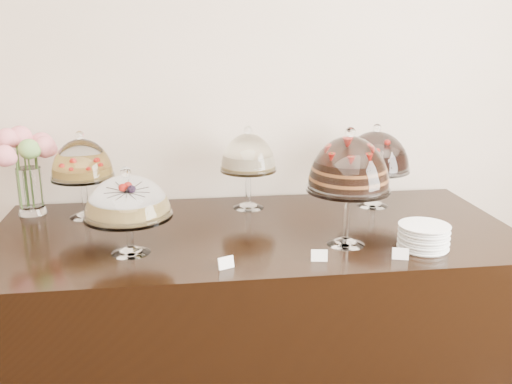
{
  "coord_description": "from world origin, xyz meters",
  "views": [
    {
      "loc": [
        0.03,
        0.19,
        1.72
      ],
      "look_at": [
        0.34,
        2.4,
        1.08
      ],
      "focal_mm": 40.0,
      "sensor_mm": 36.0,
      "label": 1
    }
  ],
  "objects": [
    {
      "name": "wall_back",
      "position": [
        0.0,
        3.0,
        1.5
      ],
      "size": [
        5.0,
        0.04,
        3.0
      ],
      "primitive_type": "cube",
      "color": "beige",
      "rests_on": "ground"
    },
    {
      "name": "display_counter",
      "position": [
        0.34,
        2.45,
        0.45
      ],
      "size": [
        2.2,
        1.0,
        0.9
      ],
      "primitive_type": "cube",
      "color": "black",
      "rests_on": "ground"
    },
    {
      "name": "cake_stand_sugar_sponge",
      "position": [
        -0.17,
        2.25,
        1.11
      ],
      "size": [
        0.33,
        0.33,
        0.34
      ],
      "color": "white",
      "rests_on": "display_counter"
    },
    {
      "name": "cake_stand_choco_layer",
      "position": [
        0.67,
        2.23,
        1.21
      ],
      "size": [
        0.32,
        0.32,
        0.47
      ],
      "color": "white",
      "rests_on": "display_counter"
    },
    {
      "name": "cake_stand_cheesecake",
      "position": [
        0.35,
        2.76,
        1.15
      ],
      "size": [
        0.27,
        0.27,
        0.39
      ],
      "color": "white",
      "rests_on": "display_counter"
    },
    {
      "name": "cake_stand_dark_choco",
      "position": [
        0.95,
        2.71,
        1.15
      ],
      "size": [
        0.33,
        0.33,
        0.4
      ],
      "color": "white",
      "rests_on": "display_counter"
    },
    {
      "name": "cake_stand_fruit_tart",
      "position": [
        -0.4,
        2.73,
        1.15
      ],
      "size": [
        0.28,
        0.28,
        0.39
      ],
      "color": "white",
      "rests_on": "display_counter"
    },
    {
      "name": "flower_vase",
      "position": [
        -0.65,
        2.8,
        1.16
      ],
      "size": [
        0.25,
        0.29,
        0.4
      ],
      "color": "white",
      "rests_on": "display_counter"
    },
    {
      "name": "plate_stack",
      "position": [
        0.95,
        2.15,
        0.95
      ],
      "size": [
        0.19,
        0.19,
        0.09
      ],
      "color": "white",
      "rests_on": "display_counter"
    },
    {
      "name": "price_card_left",
      "position": [
        0.18,
        2.06,
        0.92
      ],
      "size": [
        0.06,
        0.04,
        0.04
      ],
      "primitive_type": "cube",
      "rotation": [
        -0.21,
        0.0,
        0.41
      ],
      "color": "white",
      "rests_on": "display_counter"
    },
    {
      "name": "price_card_right",
      "position": [
        0.83,
        2.05,
        0.92
      ],
      "size": [
        0.06,
        0.03,
        0.04
      ],
      "primitive_type": "cube",
      "rotation": [
        -0.21,
        0.0,
        -0.31
      ],
      "color": "white",
      "rests_on": "display_counter"
    },
    {
      "name": "price_card_extra",
      "position": [
        0.53,
        2.08,
        0.92
      ],
      "size": [
        0.06,
        0.02,
        0.04
      ],
      "primitive_type": "cube",
      "rotation": [
        -0.21,
        0.0,
        -0.16
      ],
      "color": "white",
      "rests_on": "display_counter"
    }
  ]
}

